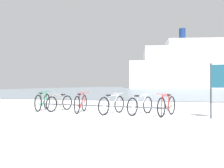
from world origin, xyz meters
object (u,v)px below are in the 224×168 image
object	(u,v)px
bicycle_0	(43,102)
bicycle_1	(60,103)
bicycle_5	(167,106)
bicycle_4	(140,105)
bicycle_3	(112,105)
info_sign	(219,81)
ferry_ship	(204,68)
bicycle_2	(81,103)

from	to	relation	value
bicycle_0	bicycle_1	world-z (taller)	bicycle_0
bicycle_0	bicycle_5	distance (m)	5.29
bicycle_1	bicycle_4	xyz separation A→B (m)	(3.50, -0.41, 0.01)
bicycle_4	bicycle_5	size ratio (longest dim) A/B	1.00
bicycle_0	bicycle_5	bearing A→B (deg)	-5.91
bicycle_0	bicycle_1	xyz separation A→B (m)	(0.80, 0.00, -0.03)
bicycle_3	bicycle_4	world-z (taller)	bicycle_3
bicycle_4	info_sign	bearing A→B (deg)	-10.83
bicycle_4	ferry_ship	distance (m)	85.11
bicycle_5	bicycle_1	bearing A→B (deg)	173.00
bicycle_1	bicycle_4	distance (m)	3.52
bicycle_2	info_sign	world-z (taller)	info_sign
bicycle_1	bicycle_3	size ratio (longest dim) A/B	0.97
bicycle_4	info_sign	distance (m)	2.81
bicycle_5	bicycle_2	bearing A→B (deg)	176.19
bicycle_5	bicycle_4	bearing A→B (deg)	171.68
bicycle_2	bicycle_4	size ratio (longest dim) A/B	1.06
bicycle_3	ferry_ship	distance (m)	85.34
bicycle_3	bicycle_2	bearing A→B (deg)	173.31
bicycle_0	info_sign	xyz separation A→B (m)	(6.93, -0.91, 0.84)
bicycle_0	bicycle_3	world-z (taller)	bicycle_0
bicycle_0	bicycle_4	world-z (taller)	bicycle_0
bicycle_1	ferry_ship	xyz separation A→B (m)	(15.50, 83.56, 6.99)
bicycle_1	bicycle_2	world-z (taller)	bicycle_2
bicycle_4	ferry_ship	bearing A→B (deg)	81.87
info_sign	ferry_ship	world-z (taller)	ferry_ship
bicycle_2	bicycle_4	xyz separation A→B (m)	(2.40, -0.08, -0.02)
bicycle_0	info_sign	world-z (taller)	info_sign
bicycle_3	info_sign	xyz separation A→B (m)	(3.70, -0.43, 0.86)
bicycle_2	info_sign	bearing A→B (deg)	-6.64
bicycle_4	bicycle_0	bearing A→B (deg)	174.63
info_sign	ferry_ship	size ratio (longest dim) A/B	0.03
bicycle_0	info_sign	distance (m)	7.04
bicycle_3	ferry_ship	bearing A→B (deg)	81.16
info_sign	ferry_ship	xyz separation A→B (m)	(9.37, 84.47, 6.11)
bicycle_1	bicycle_5	bearing A→B (deg)	-7.00
bicycle_2	bicycle_5	world-z (taller)	bicycle_2
bicycle_5	ferry_ship	xyz separation A→B (m)	(11.04, 84.11, 6.96)
info_sign	ferry_ship	bearing A→B (deg)	83.67
bicycle_2	bicycle_3	world-z (taller)	bicycle_2
bicycle_1	bicycle_3	xyz separation A→B (m)	(2.43, -0.48, 0.02)
bicycle_0	bicycle_3	size ratio (longest dim) A/B	1.04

